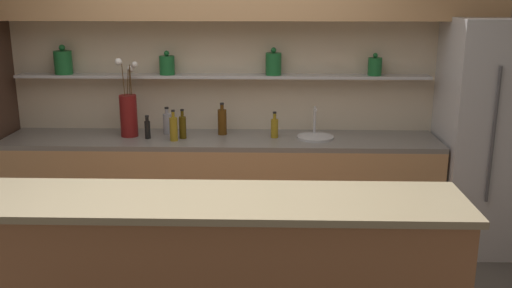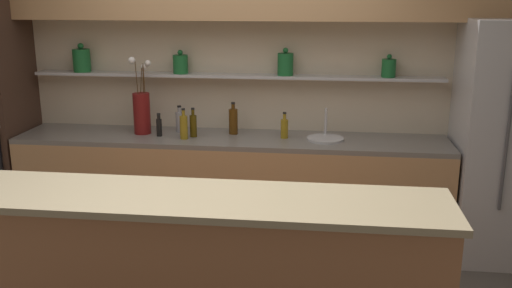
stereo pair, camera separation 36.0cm
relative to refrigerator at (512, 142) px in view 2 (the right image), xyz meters
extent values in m
cube|color=beige|center=(-2.18, 0.40, 0.34)|extent=(5.20, 0.10, 2.60)
cube|color=#B7B7BC|center=(-2.26, 0.26, 0.45)|extent=(3.53, 0.18, 0.02)
cylinder|color=#19602D|center=(-3.61, 0.25, 0.56)|extent=(0.15, 0.15, 0.20)
sphere|color=#19602D|center=(-3.61, 0.25, 0.69)|extent=(0.05, 0.05, 0.05)
cylinder|color=#19602D|center=(-2.72, 0.25, 0.54)|extent=(0.13, 0.13, 0.16)
sphere|color=#19602D|center=(-2.72, 0.25, 0.64)|extent=(0.05, 0.05, 0.05)
cylinder|color=#19602D|center=(-1.81, 0.25, 0.56)|extent=(0.13, 0.13, 0.19)
sphere|color=#19602D|center=(-1.81, 0.25, 0.67)|extent=(0.05, 0.05, 0.05)
cylinder|color=#19602D|center=(-0.96, 0.25, 0.54)|extent=(0.12, 0.12, 0.15)
sphere|color=#19602D|center=(-0.96, 0.25, 0.63)|extent=(0.04, 0.04, 0.04)
cube|color=tan|center=(-2.26, 0.04, -0.52)|extent=(3.63, 0.62, 0.88)
cube|color=slate|center=(-2.26, 0.04, -0.06)|extent=(3.63, 0.62, 0.04)
cube|color=#99603D|center=(-2.18, -1.66, -0.47)|extent=(2.79, 0.55, 0.98)
cube|color=gray|center=(-2.18, -1.66, 0.04)|extent=(2.85, 0.61, 0.04)
cube|color=#B7B7BC|center=(0.00, 0.00, 0.00)|extent=(0.84, 0.70, 1.92)
cylinder|color=#4C4C51|center=(-0.15, -0.37, 0.10)|extent=(0.02, 0.02, 1.05)
cylinder|color=maroon|center=(-3.03, 0.07, 0.14)|extent=(0.14, 0.14, 0.35)
cylinder|color=#4C3319|center=(-3.02, 0.08, 0.42)|extent=(0.03, 0.02, 0.21)
sphere|color=silver|center=(-3.00, 0.12, 0.53)|extent=(0.06, 0.06, 0.06)
cylinder|color=#4C3319|center=(-3.01, 0.09, 0.43)|extent=(0.02, 0.03, 0.24)
sphere|color=silver|center=(-2.97, 0.11, 0.55)|extent=(0.04, 0.04, 0.04)
cylinder|color=#4C3319|center=(-3.05, 0.04, 0.46)|extent=(0.02, 0.01, 0.29)
sphere|color=silver|center=(-3.07, 0.01, 0.60)|extent=(0.06, 0.06, 0.06)
cylinder|color=#4C3319|center=(-3.00, 0.08, 0.44)|extent=(0.01, 0.03, 0.26)
sphere|color=silver|center=(-2.96, 0.09, 0.57)|extent=(0.05, 0.05, 0.05)
cylinder|color=#B7B7BC|center=(-1.46, 0.04, -0.03)|extent=(0.31, 0.31, 0.02)
cylinder|color=#B7B7BC|center=(-1.46, 0.15, 0.09)|extent=(0.02, 0.02, 0.22)
cylinder|color=#B7B7BC|center=(-1.46, 0.09, 0.20)|extent=(0.02, 0.12, 0.02)
cylinder|color=olive|center=(-1.80, 0.06, 0.04)|extent=(0.06, 0.06, 0.16)
cylinder|color=olive|center=(-1.80, 0.06, 0.14)|extent=(0.03, 0.03, 0.05)
cylinder|color=black|center=(-1.80, 0.06, 0.18)|extent=(0.03, 0.03, 0.01)
cylinder|color=#4C2D0C|center=(-2.25, 0.15, 0.07)|extent=(0.08, 0.08, 0.22)
cylinder|color=#4C2D0C|center=(-2.25, 0.15, 0.20)|extent=(0.03, 0.03, 0.04)
cylinder|color=black|center=(-2.25, 0.15, 0.23)|extent=(0.03, 0.03, 0.01)
cylinder|color=gray|center=(-2.72, 0.17, 0.05)|extent=(0.07, 0.07, 0.17)
cylinder|color=gray|center=(-2.72, 0.17, 0.16)|extent=(0.03, 0.03, 0.04)
cylinder|color=black|center=(-2.72, 0.17, 0.19)|extent=(0.03, 0.03, 0.01)
cylinder|color=#47380A|center=(-2.57, 0.01, 0.05)|extent=(0.06, 0.06, 0.18)
cylinder|color=#47380A|center=(-2.57, 0.01, 0.17)|extent=(0.03, 0.03, 0.05)
cylinder|color=black|center=(-2.57, 0.01, 0.20)|extent=(0.03, 0.03, 0.01)
cylinder|color=black|center=(-2.86, 0.00, 0.04)|extent=(0.05, 0.05, 0.15)
cylinder|color=black|center=(-2.86, 0.00, 0.13)|extent=(0.03, 0.03, 0.04)
cylinder|color=black|center=(-2.86, 0.00, 0.15)|extent=(0.03, 0.03, 0.01)
cylinder|color=olive|center=(-2.63, -0.07, 0.06)|extent=(0.06, 0.06, 0.19)
cylinder|color=olive|center=(-2.63, -0.07, 0.18)|extent=(0.03, 0.03, 0.05)
cylinder|color=black|center=(-2.63, -0.07, 0.21)|extent=(0.03, 0.03, 0.01)
camera|label=1|loc=(-1.82, -4.58, 1.15)|focal=40.00mm
camera|label=2|loc=(-1.47, -4.56, 1.15)|focal=40.00mm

